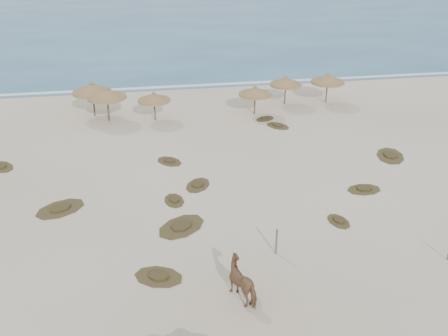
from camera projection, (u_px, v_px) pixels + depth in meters
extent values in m
plane|color=beige|center=(213.00, 240.00, 24.83)|extent=(160.00, 160.00, 0.00)
cube|color=#2C5786|center=(152.00, 8.00, 91.06)|extent=(200.00, 100.00, 0.01)
cube|color=white|center=(173.00, 87.00, 47.79)|extent=(70.00, 0.60, 0.01)
cylinder|color=brown|center=(94.00, 103.00, 40.21)|extent=(0.12, 0.12, 2.18)
cylinder|color=olive|center=(92.00, 92.00, 39.81)|extent=(3.92, 3.92, 0.19)
cone|color=olive|center=(92.00, 88.00, 39.66)|extent=(3.79, 3.79, 0.78)
cone|color=olive|center=(91.00, 82.00, 39.45)|extent=(0.37, 0.37, 0.23)
cylinder|color=brown|center=(108.00, 108.00, 39.20)|extent=(0.12, 0.12, 2.13)
cylinder|color=olive|center=(107.00, 97.00, 38.81)|extent=(3.86, 3.86, 0.18)
cone|color=olive|center=(106.00, 93.00, 38.66)|extent=(3.74, 3.74, 0.76)
cone|color=olive|center=(106.00, 87.00, 38.46)|extent=(0.37, 0.37, 0.22)
cylinder|color=brown|center=(155.00, 109.00, 39.38)|extent=(0.10, 0.10, 1.81)
cylinder|color=olive|center=(154.00, 100.00, 39.05)|extent=(3.12, 3.12, 0.15)
cone|color=olive|center=(154.00, 97.00, 38.92)|extent=(3.02, 3.02, 0.65)
cone|color=olive|center=(154.00, 92.00, 38.75)|extent=(0.31, 0.31, 0.19)
cylinder|color=brown|center=(255.00, 103.00, 40.60)|extent=(0.11, 0.11, 1.87)
cylinder|color=olive|center=(255.00, 94.00, 40.25)|extent=(3.50, 3.50, 0.16)
cone|color=olive|center=(255.00, 91.00, 40.12)|extent=(3.39, 3.39, 0.67)
cone|color=olive|center=(255.00, 86.00, 39.95)|extent=(0.32, 0.32, 0.20)
cylinder|color=brown|center=(285.00, 93.00, 42.86)|extent=(0.11, 0.11, 1.92)
cylinder|color=olive|center=(286.00, 84.00, 42.51)|extent=(3.48, 3.48, 0.16)
cone|color=olive|center=(286.00, 81.00, 42.37)|extent=(3.37, 3.37, 0.69)
cone|color=olive|center=(286.00, 76.00, 42.19)|extent=(0.33, 0.33, 0.20)
cylinder|color=brown|center=(327.00, 91.00, 43.19)|extent=(0.12, 0.12, 2.02)
cylinder|color=olive|center=(328.00, 82.00, 42.82)|extent=(3.56, 3.56, 0.17)
cone|color=olive|center=(328.00, 78.00, 42.68)|extent=(3.44, 3.44, 0.72)
cone|color=olive|center=(328.00, 73.00, 42.49)|extent=(0.35, 0.35, 0.21)
imported|color=brown|center=(244.00, 281.00, 20.70)|extent=(1.75, 2.21, 1.70)
cylinder|color=#63594A|center=(276.00, 242.00, 23.53)|extent=(0.13, 0.13, 1.35)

